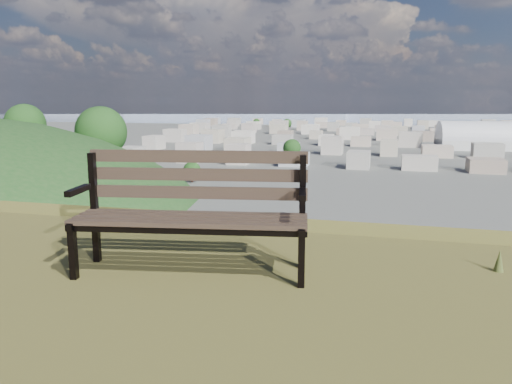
# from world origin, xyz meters

# --- Properties ---
(park_bench) EXTENTS (1.87, 0.86, 0.94)m
(park_bench) POSITION_xyz_m (0.03, 2.63, 25.53)
(park_bench) COLOR #3D2B23
(park_bench) RESTS_ON hilltop_mesa
(arena) EXTENTS (50.64, 26.67, 20.42)m
(arena) POSITION_xyz_m (52.53, 295.09, 4.81)
(arena) COLOR silver
(arena) RESTS_ON ground
(city_blocks) EXTENTS (395.00, 361.00, 7.00)m
(city_blocks) POSITION_xyz_m (0.00, 394.44, 3.50)
(city_blocks) COLOR beige
(city_blocks) RESTS_ON ground
(city_trees) EXTENTS (406.52, 387.20, 9.98)m
(city_trees) POSITION_xyz_m (-26.39, 319.00, 4.83)
(city_trees) COLOR #36211B
(city_trees) RESTS_ON ground
(bay_water) EXTENTS (2400.00, 700.00, 0.12)m
(bay_water) POSITION_xyz_m (0.00, 900.00, 0.00)
(bay_water) COLOR gray
(bay_water) RESTS_ON ground
(far_hills) EXTENTS (2050.00, 340.00, 60.00)m
(far_hills) POSITION_xyz_m (-60.92, 1402.93, 25.47)
(far_hills) COLOR #A2AAC9
(far_hills) RESTS_ON ground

